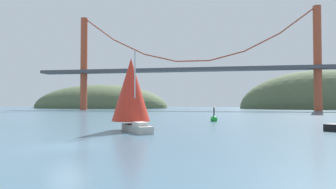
{
  "coord_description": "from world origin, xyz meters",
  "views": [
    {
      "loc": [
        10.12,
        -18.62,
        2.94
      ],
      "look_at": [
        0.0,
        39.19,
        4.59
      ],
      "focal_mm": 31.42,
      "sensor_mm": 36.0,
      "label": 1
    }
  ],
  "objects": [
    {
      "name": "suspension_bridge",
      "position": [
        -0.0,
        95.0,
        17.25
      ],
      "size": [
        126.49,
        6.0,
        38.42
      ],
      "color": "#A34228",
      "rests_on": "ground_plane"
    },
    {
      "name": "channel_buoy",
      "position": [
        9.27,
        28.42,
        0.37
      ],
      "size": [
        1.1,
        1.1,
        2.64
      ],
      "color": "green",
      "rests_on": "ground_plane"
    },
    {
      "name": "headland_right",
      "position": [
        60.0,
        135.0,
        0.0
      ],
      "size": [
        79.18,
        44.0,
        37.79
      ],
      "primitive_type": "ellipsoid",
      "color": "#4C5B3D",
      "rests_on": "ground_plane"
    },
    {
      "name": "sailboat_scarlet_sail",
      "position": [
        0.9,
        11.42,
        4.15
      ],
      "size": [
        6.12,
        7.03,
        8.29
      ],
      "color": "#B7B2A8",
      "rests_on": "ground_plane"
    },
    {
      "name": "ground_plane",
      "position": [
        0.0,
        0.0,
        0.0
      ],
      "size": [
        360.0,
        360.0,
        0.0
      ],
      "primitive_type": "plane",
      "color": "#426075"
    },
    {
      "name": "headland_left",
      "position": [
        -55.0,
        135.0,
        0.0
      ],
      "size": [
        75.58,
        44.0,
        25.84
      ],
      "primitive_type": "ellipsoid",
      "color": "#4C5B3D",
      "rests_on": "ground_plane"
    }
  ]
}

